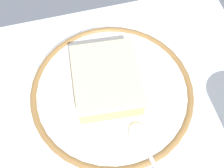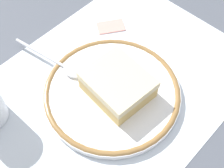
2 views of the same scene
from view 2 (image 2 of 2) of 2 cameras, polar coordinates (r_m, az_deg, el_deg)
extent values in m
plane|color=#4C515B|center=(0.51, 0.14, -0.29)|extent=(2.40, 2.40, 0.00)
cube|color=silver|center=(0.51, 0.14, -0.24)|extent=(0.45, 0.33, 0.00)
cylinder|color=white|center=(0.50, 0.00, -1.64)|extent=(0.22, 0.22, 0.01)
torus|color=olive|center=(0.49, 0.00, -1.45)|extent=(0.22, 0.22, 0.01)
cube|color=#DBB76B|center=(0.48, 1.06, -0.57)|extent=(0.09, 0.10, 0.03)
cube|color=beige|center=(0.47, 1.09, 0.71)|extent=(0.09, 0.10, 0.01)
ellipsoid|color=silver|center=(0.51, -6.99, 2.33)|extent=(0.03, 0.04, 0.01)
cylinder|color=silver|center=(0.55, -12.91, 5.52)|extent=(0.02, 0.11, 0.01)
cube|color=#E5998C|center=(0.59, -0.23, 10.55)|extent=(0.06, 0.05, 0.01)
camera|label=1|loc=(0.44, -20.01, 47.71)|focal=50.31mm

